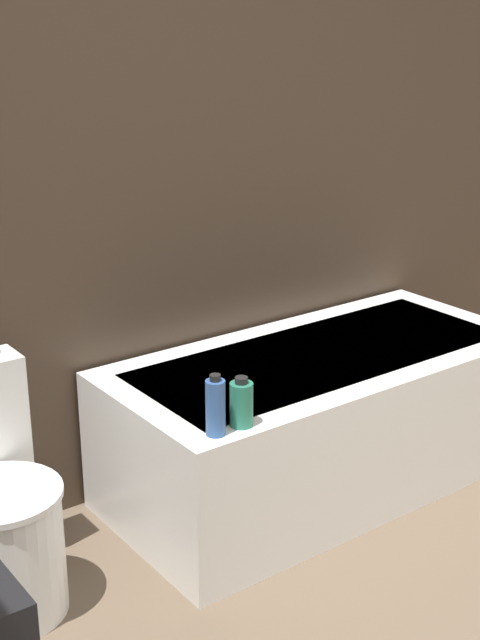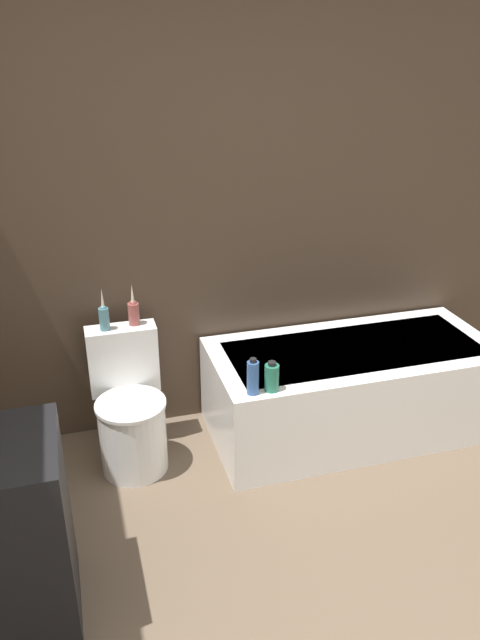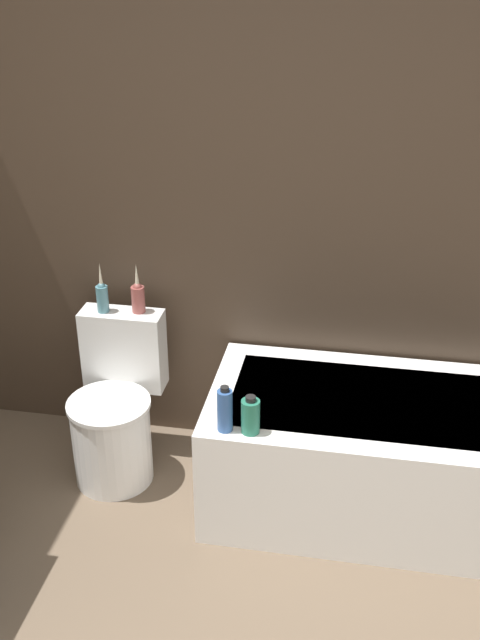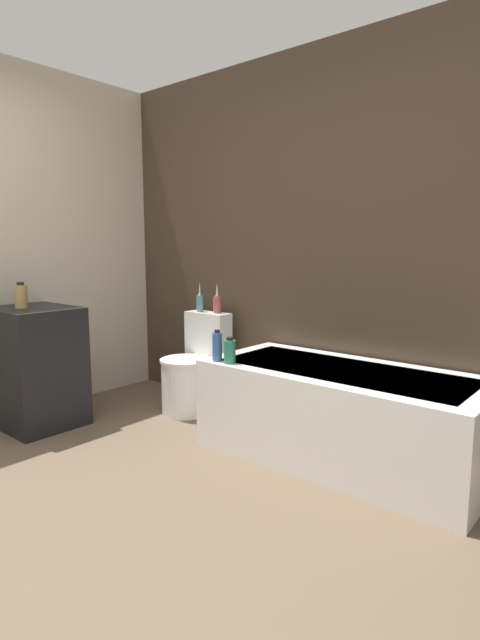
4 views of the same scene
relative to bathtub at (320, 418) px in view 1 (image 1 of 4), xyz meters
The scene contains 4 objects.
wall_back_tiled 1.29m from the bathtub, 146.53° to the left, with size 6.40×0.06×2.60m.
bathtub is the anchor object (origin of this frame).
shampoo_bottle_tall 0.86m from the bathtub, 156.25° to the right, with size 0.06×0.06×0.20m.
shampoo_bottle_short 0.77m from the bathtub, 153.14° to the right, with size 0.07×0.07×0.16m.
Camera 1 is at (-1.47, -0.61, 1.79)m, focal length 50.00 mm.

